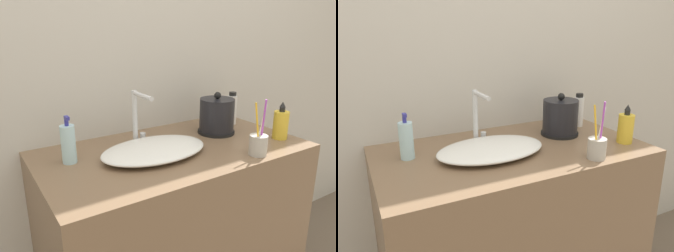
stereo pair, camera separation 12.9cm
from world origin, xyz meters
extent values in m
cube|color=beige|center=(0.00, 0.61, 1.30)|extent=(6.00, 0.04, 2.60)
cube|color=brown|center=(0.00, 0.30, 0.44)|extent=(1.08, 0.59, 0.87)
ellipsoid|color=white|center=(-0.11, 0.28, 0.90)|extent=(0.43, 0.27, 0.05)
cylinder|color=silver|center=(-0.11, 0.44, 0.99)|extent=(0.02, 0.02, 0.23)
cylinder|color=silver|center=(-0.11, 0.36, 1.09)|extent=(0.02, 0.14, 0.02)
cylinder|color=silver|center=(-0.07, 0.44, 0.89)|extent=(0.02, 0.02, 0.04)
cylinder|color=black|center=(0.28, 0.36, 0.88)|extent=(0.17, 0.17, 0.01)
cylinder|color=black|center=(0.28, 0.36, 0.96)|extent=(0.16, 0.16, 0.16)
sphere|color=black|center=(0.28, 0.36, 1.05)|extent=(0.03, 0.03, 0.03)
cylinder|color=#B7B2A8|center=(0.23, 0.06, 0.91)|extent=(0.07, 0.07, 0.08)
cylinder|color=white|center=(0.24, 0.07, 0.99)|extent=(0.01, 0.03, 0.17)
cylinder|color=#B24CCC|center=(0.24, 0.06, 1.00)|extent=(0.02, 0.03, 0.19)
cylinder|color=yellow|center=(0.22, 0.07, 0.99)|extent=(0.01, 0.04, 0.17)
cylinder|color=silver|center=(-0.40, 0.38, 0.94)|extent=(0.05, 0.05, 0.14)
cylinder|color=#333399|center=(-0.40, 0.38, 1.03)|extent=(0.01, 0.01, 0.02)
cube|color=#333399|center=(-0.40, 0.37, 1.05)|extent=(0.01, 0.03, 0.01)
cylinder|color=gold|center=(0.46, 0.15, 0.94)|extent=(0.07, 0.07, 0.12)
cylinder|color=black|center=(0.46, 0.15, 1.01)|extent=(0.02, 0.02, 0.02)
cone|color=black|center=(0.46, 0.15, 1.03)|extent=(0.03, 0.03, 0.02)
cylinder|color=white|center=(0.44, 0.43, 0.95)|extent=(0.05, 0.05, 0.15)
cylinder|color=black|center=(0.44, 0.43, 1.03)|extent=(0.04, 0.04, 0.02)
camera|label=1|loc=(-0.70, -0.74, 1.35)|focal=35.00mm
camera|label=2|loc=(-0.59, -0.80, 1.35)|focal=35.00mm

